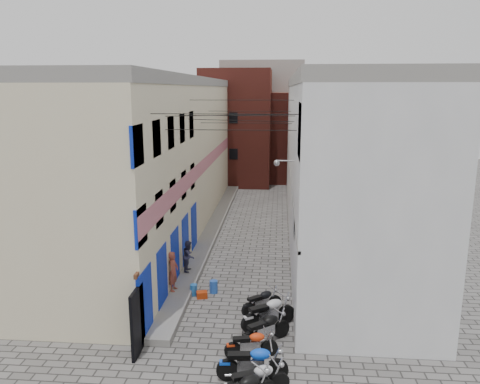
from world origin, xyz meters
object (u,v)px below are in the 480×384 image
(motorcycle_c, at_px, (252,361))
(motorcycle_e, at_px, (266,328))
(motorcycle_d, at_px, (251,343))
(person_b, at_px, (189,256))
(motorcycle_b, at_px, (256,379))
(motorcycle_g, at_px, (262,300))
(water_jug_near, at_px, (194,290))
(motorcycle_f, at_px, (269,311))
(water_jug_far, at_px, (214,287))
(person_a, at_px, (173,271))
(red_crate, at_px, (202,295))

(motorcycle_c, height_order, motorcycle_e, motorcycle_c)
(motorcycle_d, relative_size, person_b, 1.22)
(motorcycle_b, relative_size, motorcycle_e, 1.00)
(motorcycle_g, bearing_deg, water_jug_near, -151.61)
(motorcycle_f, distance_m, water_jug_far, 3.63)
(person_a, bearing_deg, motorcycle_g, -103.05)
(motorcycle_c, relative_size, water_jug_near, 4.55)
(motorcycle_b, height_order, motorcycle_e, motorcycle_b)
(motorcycle_g, height_order, person_b, person_b)
(motorcycle_b, bearing_deg, motorcycle_d, 163.83)
(motorcycle_g, bearing_deg, red_crate, -150.74)
(motorcycle_c, bearing_deg, person_b, -161.95)
(person_b, relative_size, water_jug_near, 3.05)
(motorcycle_d, height_order, red_crate, motorcycle_d)
(motorcycle_d, xyz_separation_m, person_a, (-3.45, 4.22, 0.58))
(motorcycle_b, relative_size, motorcycle_g, 1.12)
(motorcycle_d, relative_size, red_crate, 4.05)
(water_jug_near, bearing_deg, person_b, 106.04)
(motorcycle_d, xyz_separation_m, water_jug_near, (-2.65, 4.35, -0.27))
(water_jug_near, distance_m, red_crate, 0.45)
(water_jug_far, height_order, red_crate, water_jug_far)
(motorcycle_c, xyz_separation_m, water_jug_far, (-1.98, 5.85, -0.35))
(water_jug_far, bearing_deg, motorcycle_g, -37.98)
(motorcycle_c, height_order, motorcycle_d, motorcycle_c)
(motorcycle_e, relative_size, motorcycle_g, 1.12)
(person_b, bearing_deg, water_jug_near, -161.41)
(motorcycle_f, distance_m, water_jug_near, 3.99)
(motorcycle_b, height_order, motorcycle_f, motorcycle_f)
(person_b, bearing_deg, motorcycle_d, -150.52)
(motorcycle_b, height_order, person_a, person_a)
(motorcycle_b, bearing_deg, water_jug_far, 174.09)
(water_jug_near, bearing_deg, motorcycle_b, -65.29)
(person_b, bearing_deg, motorcycle_e, -143.78)
(person_a, height_order, water_jug_near, person_a)
(person_a, bearing_deg, motorcycle_d, -135.90)
(person_b, relative_size, water_jug_far, 2.67)
(motorcycle_g, relative_size, person_a, 1.06)
(water_jug_near, height_order, water_jug_far, water_jug_far)
(motorcycle_d, bearing_deg, motorcycle_f, 153.43)
(person_a, bearing_deg, motorcycle_c, -141.84)
(motorcycle_b, xyz_separation_m, person_a, (-3.71, 6.20, 0.51))
(motorcycle_b, xyz_separation_m, motorcycle_c, (-0.15, 0.78, 0.04))
(motorcycle_c, xyz_separation_m, motorcycle_e, (0.31, 2.06, -0.04))
(person_a, bearing_deg, motorcycle_b, -144.27)
(motorcycle_b, bearing_deg, person_b, 179.05)
(motorcycle_f, bearing_deg, motorcycle_d, -47.11)
(water_jug_near, bearing_deg, water_jug_far, 21.78)
(motorcycle_g, distance_m, red_crate, 2.73)
(motorcycle_b, distance_m, motorcycle_f, 3.92)
(motorcycle_d, height_order, water_jug_near, motorcycle_d)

